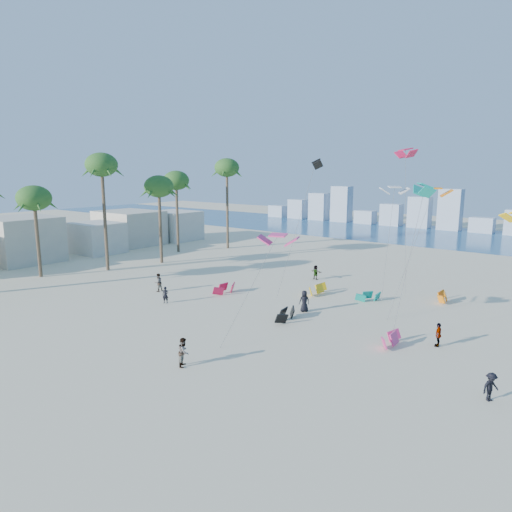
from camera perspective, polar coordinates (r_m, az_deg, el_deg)
The scene contains 10 objects.
ground at distance 34.17m, azimuth -21.50°, elevation -10.81°, with size 220.00×220.00×0.00m, color beige.
ocean at distance 92.59m, azimuth 20.57°, elevation 2.54°, with size 220.00×220.00×0.00m, color navy.
kitesurfer_near at distance 42.82m, azimuth -11.32°, elevation -4.84°, with size 0.56×0.37×1.55m, color black.
kitesurfer_mid at distance 29.34m, azimuth -9.08°, elevation -11.83°, with size 0.90×0.70×1.84m, color gray.
kitesurfers_far at distance 39.24m, azimuth 8.13°, elevation -6.02°, with size 33.53×18.81×1.89m.
grounded_kites at distance 41.44m, azimuth 9.02°, elevation -5.74°, with size 19.90×16.93×0.96m.
flying_kites at distance 40.91m, azimuth 18.23°, elevation 8.35°, with size 24.90×27.32×14.89m.
palm_row at distance 58.50m, azimuth -19.03°, elevation 8.68°, with size 8.68×44.80×14.19m.
beachfront_buildings at distance 72.16m, azimuth -20.91°, elevation 2.51°, with size 11.50×43.00×6.00m.
distant_skyline at distance 102.10m, azimuth 21.81°, elevation 4.90°, with size 85.00×3.00×8.40m.
Camera 1 is at (27.98, -15.43, 12.11)m, focal length 31.79 mm.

